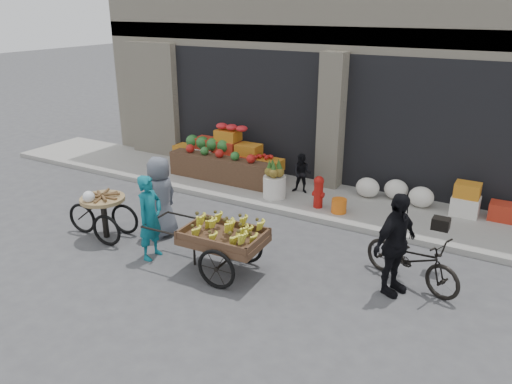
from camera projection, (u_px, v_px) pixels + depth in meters
The scene contains 15 objects.
ground at pixel (212, 281), 8.19m from camera, with size 80.00×80.00×0.00m, color #424244.
sidewalk at pixel (313, 199), 11.49m from camera, with size 18.00×2.20×0.12m, color gray.
building at pixel (377, 39), 13.51m from camera, with size 14.00×6.45×7.00m.
fruit_display at pixel (229, 155), 12.67m from camera, with size 3.10×1.12×1.24m.
pineapple_bin at pixel (274, 187), 11.33m from camera, with size 0.52×0.52×0.50m, color silver.
fire_hydrant at pixel (319, 191), 10.73m from camera, with size 0.22×0.22×0.71m.
orange_bucket at pixel (339, 206), 10.54m from camera, with size 0.32×0.32×0.30m, color orange.
right_bay_goods at pixel (438, 197), 10.63m from camera, with size 3.35×0.60×0.70m.
seated_person at pixel (302, 173), 11.55m from camera, with size 0.45×0.35×0.93m, color black.
banana_cart at pixel (221, 234), 8.23m from camera, with size 2.35×1.05×0.96m.
vendor_woman at pixel (150, 217), 8.72m from camera, with size 0.56×0.37×1.54m, color #0F6777.
tricycle_cart at pixel (103, 210), 9.55m from camera, with size 1.45×0.95×0.95m.
vendor_grey at pixel (160, 197), 9.55m from camera, with size 0.78×0.51×1.60m, color slate.
bicycle at pixel (412, 259), 7.97m from camera, with size 0.60×1.72×0.90m, color black.
cyclist at pixel (395, 244), 7.61m from camera, with size 0.97×0.40×1.66m, color black.
Camera 1 is at (4.21, -5.82, 4.27)m, focal length 35.00 mm.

